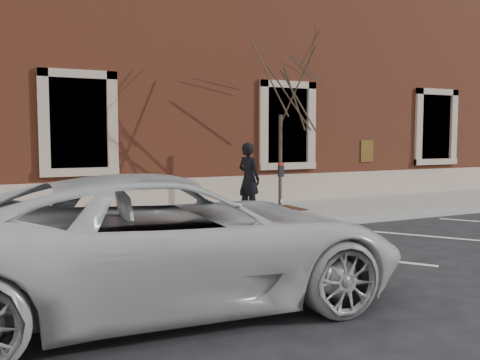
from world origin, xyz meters
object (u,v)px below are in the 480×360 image
white_truck (169,241)px  parking_meter (281,180)px  man (249,178)px  sapling (281,89)px

white_truck → parking_meter: bearing=-40.7°
man → sapling: sapling is taller
man → white_truck: man is taller
parking_meter → white_truck: 6.08m
man → white_truck: size_ratio=0.30×
sapling → parking_meter: bearing=-120.3°
man → sapling: (1.16, 0.44, 2.28)m
parking_meter → sapling: size_ratio=0.29×
man → parking_meter: size_ratio=1.34×
parking_meter → sapling: sapling is taller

